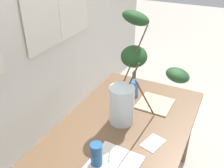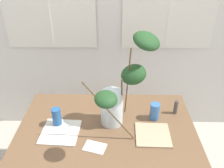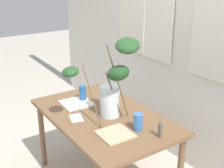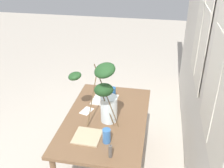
# 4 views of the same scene
# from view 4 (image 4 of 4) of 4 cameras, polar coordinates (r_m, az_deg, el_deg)

# --- Properties ---
(back_wall_with_windows) EXTENTS (4.93, 0.14, 2.98)m
(back_wall_with_windows) POSITION_cam_4_polar(r_m,az_deg,el_deg) (2.35, 21.94, 6.18)
(back_wall_with_windows) COLOR beige
(back_wall_with_windows) RESTS_ON ground
(dining_table) EXTENTS (1.32, 0.83, 0.72)m
(dining_table) POSITION_cam_4_polar(r_m,az_deg,el_deg) (2.76, -1.26, -8.62)
(dining_table) COLOR brown
(dining_table) RESTS_ON ground
(vase_with_branches) EXTENTS (0.51, 0.53, 0.74)m
(vase_with_branches) POSITION_cam_4_polar(r_m,az_deg,el_deg) (2.47, -1.55, -3.12)
(vase_with_branches) COLOR silver
(vase_with_branches) RESTS_ON dining_table
(drinking_glass_blue_left) EXTENTS (0.07, 0.07, 0.15)m
(drinking_glass_blue_left) POSITION_cam_4_polar(r_m,az_deg,el_deg) (2.98, 0.19, -2.04)
(drinking_glass_blue_left) COLOR #235693
(drinking_glass_blue_left) RESTS_ON dining_table
(drinking_glass_blue_right) EXTENTS (0.07, 0.07, 0.14)m
(drinking_glass_blue_right) POSITION_cam_4_polar(r_m,az_deg,el_deg) (2.37, -1.18, -11.19)
(drinking_glass_blue_right) COLOR #386BAD
(drinking_glass_blue_right) RESTS_ON dining_table
(plate_square_left) EXTENTS (0.28, 0.28, 0.01)m
(plate_square_left) POSITION_cam_4_polar(r_m,az_deg,el_deg) (3.00, -1.56, -3.36)
(plate_square_left) COLOR silver
(plate_square_left) RESTS_ON dining_table
(plate_square_right) EXTENTS (0.25, 0.25, 0.01)m
(plate_square_right) POSITION_cam_4_polar(r_m,az_deg,el_deg) (2.48, -5.40, -11.28)
(plate_square_right) COLOR tan
(plate_square_right) RESTS_ON dining_table
(napkin_folded) EXTENTS (0.17, 0.14, 0.00)m
(napkin_folded) POSITION_cam_4_polar(r_m,az_deg,el_deg) (2.82, -5.54, -5.84)
(napkin_folded) COLOR silver
(napkin_folded) RESTS_ON dining_table
(pillar_candle) EXTENTS (0.03, 0.03, 0.13)m
(pillar_candle) POSITION_cam_4_polar(r_m,az_deg,el_deg) (2.23, -0.36, -14.43)
(pillar_candle) COLOR #514C47
(pillar_candle) RESTS_ON dining_table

